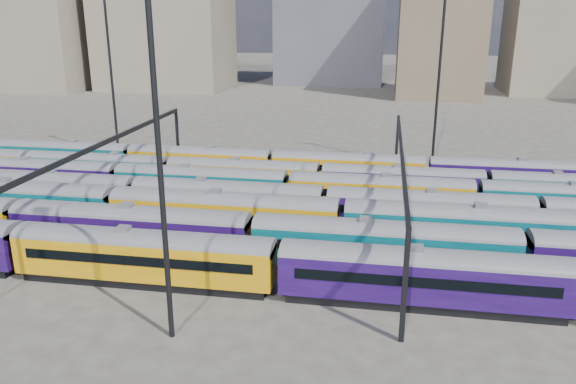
% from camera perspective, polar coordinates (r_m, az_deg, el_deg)
% --- Properties ---
extents(ground, '(500.00, 500.00, 0.00)m').
position_cam_1_polar(ground, '(57.23, 0.94, -3.26)').
color(ground, '#3F3B35').
rests_on(ground, ground).
extents(rake_0, '(127.37, 3.11, 5.23)m').
position_cam_1_polar(rake_0, '(42.41, -1.07, -7.01)').
color(rake_0, black).
rests_on(rake_0, ground).
extents(rake_1, '(130.24, 3.17, 5.35)m').
position_cam_1_polar(rake_1, '(47.70, 22.88, -5.51)').
color(rake_1, black).
rests_on(rake_1, ground).
extents(rake_2, '(131.72, 3.21, 5.42)m').
position_cam_1_polar(rake_2, '(56.92, -17.24, -1.16)').
color(rake_2, black).
rests_on(rake_2, ground).
extents(rake_3, '(100.01, 2.93, 4.93)m').
position_cam_1_polar(rake_3, '(55.97, 14.06, -1.48)').
color(rake_3, black).
rests_on(rake_3, ground).
extents(rake_4, '(98.91, 2.90, 4.87)m').
position_cam_1_polar(rake_4, '(60.53, 9.33, 0.25)').
color(rake_4, black).
rests_on(rake_4, ground).
extents(rake_5, '(111.60, 2.72, 4.57)m').
position_cam_1_polar(rake_5, '(70.22, -12.03, 2.40)').
color(rake_5, black).
rests_on(rake_5, ground).
extents(rake_6, '(114.89, 2.80, 4.71)m').
position_cam_1_polar(rake_6, '(71.50, -1.64, 3.12)').
color(rake_6, black).
rests_on(rake_6, ground).
extents(gantry_1, '(0.35, 40.35, 8.03)m').
position_cam_1_polar(gantry_1, '(61.39, -17.85, 3.97)').
color(gantry_1, black).
rests_on(gantry_1, ground).
extents(gantry_2, '(0.35, 40.35, 8.03)m').
position_cam_1_polar(gantry_2, '(54.60, 11.42, 2.83)').
color(gantry_2, black).
rests_on(gantry_2, ground).
extents(mast_1, '(1.40, 0.50, 25.60)m').
position_cam_1_polar(mast_1, '(84.23, -17.62, 12.48)').
color(mast_1, black).
rests_on(mast_1, ground).
extents(mast_2, '(1.40, 0.50, 25.60)m').
position_cam_1_polar(mast_2, '(34.13, -13.15, 6.25)').
color(mast_2, black).
rests_on(mast_2, ground).
extents(mast_3, '(1.40, 0.50, 25.60)m').
position_cam_1_polar(mast_3, '(77.40, 15.17, 12.29)').
color(mast_3, black).
rests_on(mast_3, ground).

